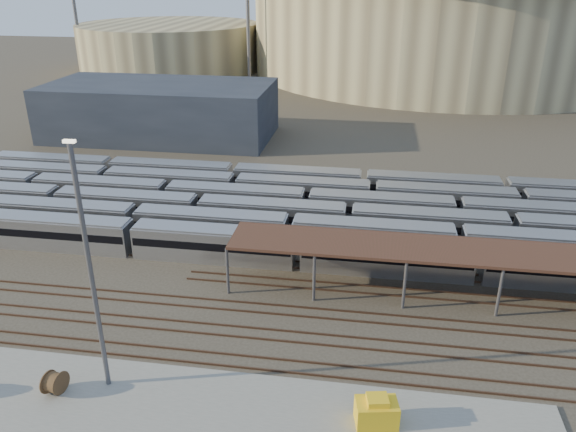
% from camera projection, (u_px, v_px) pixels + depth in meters
% --- Properties ---
extents(ground, '(420.00, 420.00, 0.00)m').
position_uv_depth(ground, '(306.00, 307.00, 53.85)').
color(ground, '#383026').
rests_on(ground, ground).
extents(apron, '(50.00, 9.00, 0.20)m').
position_uv_depth(apron, '(212.00, 412.00, 40.98)').
color(apron, gray).
rests_on(apron, ground).
extents(subway_trains, '(121.17, 23.90, 3.60)m').
position_uv_depth(subway_trains, '(332.00, 214.00, 69.70)').
color(subway_trains, '#BDBCC2').
rests_on(subway_trains, ground).
extents(inspection_shed, '(60.30, 6.00, 5.30)m').
position_uv_depth(inspection_shed, '(546.00, 259.00, 52.31)').
color(inspection_shed, '#59585D').
rests_on(inspection_shed, ground).
extents(empty_tracks, '(170.00, 9.62, 0.18)m').
position_uv_depth(empty_tracks, '(299.00, 337.00, 49.30)').
color(empty_tracks, '#4C3323').
rests_on(empty_tracks, ground).
extents(stadium, '(124.00, 124.00, 32.50)m').
position_uv_depth(stadium, '(447.00, 16.00, 170.00)').
color(stadium, tan).
rests_on(stadium, ground).
extents(secondary_arena, '(56.00, 56.00, 14.00)m').
position_uv_depth(secondary_arena, '(170.00, 46.00, 176.91)').
color(secondary_arena, tan).
rests_on(secondary_arena, ground).
extents(service_building, '(42.00, 20.00, 10.00)m').
position_uv_depth(service_building, '(160.00, 110.00, 106.46)').
color(service_building, '#1E232D').
rests_on(service_building, ground).
extents(floodlight_0, '(4.00, 1.00, 38.40)m').
position_uv_depth(floodlight_0, '(248.00, 5.00, 149.05)').
color(floodlight_0, '#59585D').
rests_on(floodlight_0, ground).
extents(floodlight_1, '(4.00, 1.00, 38.40)m').
position_uv_depth(floodlight_1, '(74.00, 1.00, 165.90)').
color(floodlight_1, '#59585D').
rests_on(floodlight_1, ground).
extents(cable_reel_east, '(1.37, 2.01, 1.84)m').
position_uv_depth(cable_reel_east, '(55.00, 382.00, 42.39)').
color(cable_reel_east, brown).
rests_on(cable_reel_east, apron).
extents(yard_light_pole, '(0.81, 0.36, 19.59)m').
position_uv_depth(yard_light_pole, '(91.00, 273.00, 39.66)').
color(yard_light_pole, '#59585D').
rests_on(yard_light_pole, apron).
extents(yellow_equipment, '(3.24, 2.37, 1.84)m').
position_uv_depth(yellow_equipment, '(376.00, 413.00, 39.50)').
color(yellow_equipment, yellow).
rests_on(yellow_equipment, apron).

